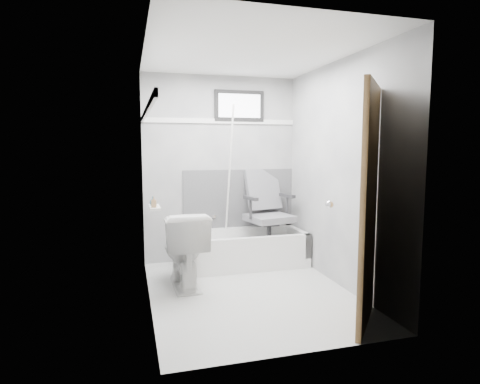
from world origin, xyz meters
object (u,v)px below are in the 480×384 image
object	(u,v)px
bathtub	(245,248)
soap_bottle_a	(154,202)
soap_bottle_b	(153,201)
office_chair	(269,212)
door	(420,211)
toilet	(184,249)

from	to	relation	value
bathtub	soap_bottle_a	world-z (taller)	soap_bottle_a
soap_bottle_a	soap_bottle_b	xyz separation A→B (m)	(0.00, 0.14, -0.01)
soap_bottle_a	soap_bottle_b	world-z (taller)	soap_bottle_a
bathtub	office_chair	world-z (taller)	office_chair
office_chair	soap_bottle_a	size ratio (longest dim) A/B	10.15
soap_bottle_b	bathtub	bearing A→B (deg)	32.19
bathtub	soap_bottle_a	distance (m)	1.65
door	soap_bottle_a	xyz separation A→B (m)	(-1.92, 1.33, -0.03)
door	soap_bottle_b	size ratio (longest dim) A/B	21.62
office_chair	toilet	bearing A→B (deg)	-165.17
door	soap_bottle_b	xyz separation A→B (m)	(-1.92, 1.47, -0.04)
toilet	door	distance (m)	2.37
door	toilet	bearing A→B (deg)	134.21
office_chair	toilet	world-z (taller)	office_chair
bathtub	soap_bottle_b	xyz separation A→B (m)	(-1.17, -0.74, 0.75)
office_chair	door	world-z (taller)	door
bathtub	soap_bottle_b	world-z (taller)	soap_bottle_b
door	soap_bottle_b	world-z (taller)	door
bathtub	office_chair	size ratio (longest dim) A/B	1.38
bathtub	soap_bottle_a	size ratio (longest dim) A/B	14.05
soap_bottle_a	soap_bottle_b	bearing A→B (deg)	90.00
soap_bottle_a	bathtub	bearing A→B (deg)	36.84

